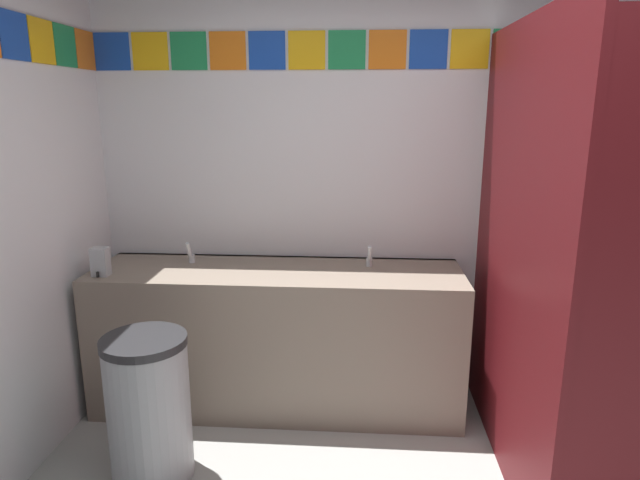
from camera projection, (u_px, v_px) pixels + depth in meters
wall_back at (403, 170)px, 3.30m from camera, size 3.68×0.09×2.75m
vanity_counter at (278, 336)px, 3.24m from camera, size 2.12×0.60×0.84m
faucet_left at (191, 255)px, 3.26m from camera, size 0.04×0.10×0.14m
faucet_right at (369, 258)px, 3.18m from camera, size 0.04×0.10×0.14m
soap_dispenser at (100, 262)px, 3.02m from camera, size 0.09×0.09×0.16m
stall_divider at (571, 272)px, 2.32m from camera, size 0.92×1.48×2.14m
toilet at (575, 369)px, 3.10m from camera, size 0.39×0.49×0.74m
trash_bin at (149, 408)px, 2.60m from camera, size 0.40×0.40×0.72m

